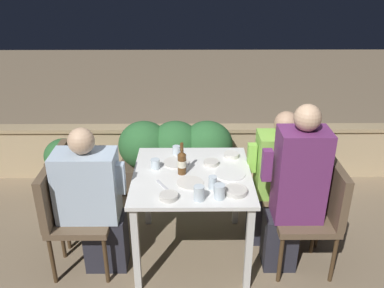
{
  "coord_description": "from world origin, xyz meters",
  "views": [
    {
      "loc": [
        -0.02,
        -2.72,
        2.28
      ],
      "look_at": [
        0.0,
        0.07,
        0.97
      ],
      "focal_mm": 38.0,
      "sensor_mm": 36.0,
      "label": 1
    }
  ],
  "objects_px": {
    "chair_right_near": "(318,207)",
    "person_purple_stripe": "(294,190)",
    "chair_right_far": "(300,185)",
    "potted_plant": "(65,164)",
    "chair_left_near": "(67,208)",
    "beer_bottle": "(182,162)",
    "person_blue_shirt": "(94,202)",
    "chair_left_far": "(76,189)",
    "person_green_blouse": "(276,179)"
  },
  "relations": [
    {
      "from": "chair_right_near",
      "to": "beer_bottle",
      "type": "height_order",
      "value": "beer_bottle"
    },
    {
      "from": "person_blue_shirt",
      "to": "person_green_blouse",
      "type": "bearing_deg",
      "value": 12.81
    },
    {
      "from": "chair_right_near",
      "to": "potted_plant",
      "type": "distance_m",
      "value": 2.4
    },
    {
      "from": "chair_right_far",
      "to": "beer_bottle",
      "type": "height_order",
      "value": "beer_bottle"
    },
    {
      "from": "beer_bottle",
      "to": "potted_plant",
      "type": "xyz_separation_m",
      "value": [
        -1.17,
        0.8,
        -0.43
      ]
    },
    {
      "from": "chair_left_near",
      "to": "chair_right_far",
      "type": "relative_size",
      "value": 1.0
    },
    {
      "from": "potted_plant",
      "to": "chair_right_far",
      "type": "bearing_deg",
      "value": -16.08
    },
    {
      "from": "chair_left_far",
      "to": "person_green_blouse",
      "type": "bearing_deg",
      "value": 1.4
    },
    {
      "from": "chair_right_near",
      "to": "chair_right_far",
      "type": "bearing_deg",
      "value": 99.72
    },
    {
      "from": "chair_left_near",
      "to": "chair_right_near",
      "type": "bearing_deg",
      "value": -0.05
    },
    {
      "from": "chair_right_far",
      "to": "person_green_blouse",
      "type": "xyz_separation_m",
      "value": [
        -0.2,
        -0.0,
        0.06
      ]
    },
    {
      "from": "chair_left_near",
      "to": "person_blue_shirt",
      "type": "bearing_deg",
      "value": 0.0
    },
    {
      "from": "chair_left_far",
      "to": "person_green_blouse",
      "type": "relative_size",
      "value": 0.74
    },
    {
      "from": "person_blue_shirt",
      "to": "person_green_blouse",
      "type": "relative_size",
      "value": 1.0
    },
    {
      "from": "person_blue_shirt",
      "to": "chair_right_near",
      "type": "distance_m",
      "value": 1.7
    },
    {
      "from": "person_blue_shirt",
      "to": "potted_plant",
      "type": "height_order",
      "value": "person_blue_shirt"
    },
    {
      "from": "chair_left_near",
      "to": "chair_right_near",
      "type": "distance_m",
      "value": 1.9
    },
    {
      "from": "person_purple_stripe",
      "to": "beer_bottle",
      "type": "distance_m",
      "value": 0.86
    },
    {
      "from": "chair_left_far",
      "to": "chair_right_near",
      "type": "height_order",
      "value": "same"
    },
    {
      "from": "person_purple_stripe",
      "to": "chair_right_far",
      "type": "distance_m",
      "value": 0.39
    },
    {
      "from": "chair_left_near",
      "to": "person_purple_stripe",
      "type": "xyz_separation_m",
      "value": [
        1.7,
        -0.0,
        0.16
      ]
    },
    {
      "from": "person_blue_shirt",
      "to": "beer_bottle",
      "type": "height_order",
      "value": "person_blue_shirt"
    },
    {
      "from": "chair_right_far",
      "to": "potted_plant",
      "type": "xyz_separation_m",
      "value": [
        -2.15,
        0.62,
        -0.12
      ]
    },
    {
      "from": "chair_left_far",
      "to": "person_blue_shirt",
      "type": "bearing_deg",
      "value": -53.19
    },
    {
      "from": "person_blue_shirt",
      "to": "chair_left_far",
      "type": "relative_size",
      "value": 1.35
    },
    {
      "from": "chair_left_far",
      "to": "person_green_blouse",
      "type": "distance_m",
      "value": 1.65
    },
    {
      "from": "potted_plant",
      "to": "beer_bottle",
      "type": "bearing_deg",
      "value": -34.27
    },
    {
      "from": "chair_left_near",
      "to": "person_green_blouse",
      "type": "distance_m",
      "value": 1.68
    },
    {
      "from": "person_blue_shirt",
      "to": "beer_bottle",
      "type": "distance_m",
      "value": 0.73
    },
    {
      "from": "person_blue_shirt",
      "to": "beer_bottle",
      "type": "xyz_separation_m",
      "value": [
        0.66,
        0.15,
        0.26
      ]
    },
    {
      "from": "chair_left_near",
      "to": "person_blue_shirt",
      "type": "height_order",
      "value": "person_blue_shirt"
    },
    {
      "from": "chair_right_near",
      "to": "person_green_blouse",
      "type": "xyz_separation_m",
      "value": [
        -0.26,
        0.33,
        0.06
      ]
    },
    {
      "from": "person_purple_stripe",
      "to": "potted_plant",
      "type": "distance_m",
      "value": 2.23
    },
    {
      "from": "chair_right_near",
      "to": "chair_right_far",
      "type": "xyz_separation_m",
      "value": [
        -0.06,
        0.33,
        0.0
      ]
    },
    {
      "from": "chair_left_near",
      "to": "person_blue_shirt",
      "type": "distance_m",
      "value": 0.21
    },
    {
      "from": "person_purple_stripe",
      "to": "beer_bottle",
      "type": "xyz_separation_m",
      "value": [
        -0.84,
        0.15,
        0.16
      ]
    },
    {
      "from": "chair_left_near",
      "to": "potted_plant",
      "type": "height_order",
      "value": "chair_left_near"
    },
    {
      "from": "person_purple_stripe",
      "to": "potted_plant",
      "type": "bearing_deg",
      "value": 154.7
    },
    {
      "from": "potted_plant",
      "to": "person_blue_shirt",
      "type": "bearing_deg",
      "value": -61.97
    },
    {
      "from": "chair_right_near",
      "to": "person_purple_stripe",
      "type": "bearing_deg",
      "value": -180.0
    },
    {
      "from": "chair_left_near",
      "to": "chair_right_far",
      "type": "xyz_separation_m",
      "value": [
        1.85,
        0.33,
        0.0
      ]
    },
    {
      "from": "person_green_blouse",
      "to": "potted_plant",
      "type": "relative_size",
      "value": 1.76
    },
    {
      "from": "chair_left_far",
      "to": "person_purple_stripe",
      "type": "bearing_deg",
      "value": -9.54
    },
    {
      "from": "person_purple_stripe",
      "to": "chair_right_far",
      "type": "relative_size",
      "value": 1.54
    },
    {
      "from": "chair_left_near",
      "to": "person_green_blouse",
      "type": "bearing_deg",
      "value": 11.25
    },
    {
      "from": "chair_right_far",
      "to": "potted_plant",
      "type": "bearing_deg",
      "value": 163.92
    },
    {
      "from": "person_blue_shirt",
      "to": "person_green_blouse",
      "type": "xyz_separation_m",
      "value": [
        1.44,
        0.33,
        0.0
      ]
    },
    {
      "from": "chair_right_far",
      "to": "potted_plant",
      "type": "distance_m",
      "value": 2.24
    },
    {
      "from": "person_green_blouse",
      "to": "chair_right_near",
      "type": "bearing_deg",
      "value": -51.5
    },
    {
      "from": "chair_right_near",
      "to": "person_purple_stripe",
      "type": "xyz_separation_m",
      "value": [
        -0.2,
        -0.0,
        0.16
      ]
    }
  ]
}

